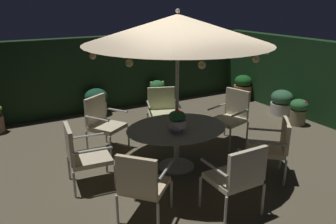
# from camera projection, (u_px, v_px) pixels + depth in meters

# --- Properties ---
(ground_plane) EXTENTS (7.90, 7.46, 0.02)m
(ground_plane) POSITION_uv_depth(u_px,v_px,m) (185.00, 161.00, 5.96)
(ground_plane) COLOR brown
(hedge_backdrop_rear) EXTENTS (7.90, 0.30, 1.84)m
(hedge_backdrop_rear) POSITION_uv_depth(u_px,v_px,m) (111.00, 73.00, 8.63)
(hedge_backdrop_rear) COLOR black
(hedge_backdrop_rear) RESTS_ON ground_plane
(hedge_backdrop_right) EXTENTS (0.30, 7.46, 1.84)m
(hedge_backdrop_right) POSITION_uv_depth(u_px,v_px,m) (332.00, 84.00, 7.42)
(hedge_backdrop_right) COLOR #173619
(hedge_backdrop_right) RESTS_ON ground_plane
(patio_dining_table) EXTENTS (1.69, 1.38, 0.73)m
(patio_dining_table) POSITION_uv_depth(u_px,v_px,m) (177.00, 134.00, 5.54)
(patio_dining_table) COLOR #BBB3A8
(patio_dining_table) RESTS_ON ground_plane
(patio_umbrella) EXTENTS (2.86, 2.86, 2.58)m
(patio_umbrella) POSITION_uv_depth(u_px,v_px,m) (178.00, 29.00, 5.01)
(patio_umbrella) COLOR #B4B1A7
(patio_umbrella) RESTS_ON ground_plane
(centerpiece_planter) EXTENTS (0.31, 0.31, 0.37)m
(centerpiece_planter) POSITION_uv_depth(u_px,v_px,m) (177.00, 120.00, 5.24)
(centerpiece_planter) COLOR beige
(centerpiece_planter) RESTS_ON patio_dining_table
(patio_chair_north) EXTENTS (0.79, 0.79, 0.96)m
(patio_chair_north) POSITION_uv_depth(u_px,v_px,m) (163.00, 109.00, 6.99)
(patio_chair_north) COLOR #B6B2A7
(patio_chair_north) RESTS_ON ground_plane
(patio_chair_northeast) EXTENTS (0.80, 0.79, 1.02)m
(patio_chair_northeast) POSITION_uv_depth(u_px,v_px,m) (102.00, 120.00, 6.23)
(patio_chair_northeast) COLOR #B3AFA9
(patio_chair_northeast) RESTS_ON ground_plane
(patio_chair_east) EXTENTS (0.68, 0.66, 0.99)m
(patio_chair_east) POSITION_uv_depth(u_px,v_px,m) (82.00, 153.00, 4.99)
(patio_chair_east) COLOR #B2B6A8
(patio_chair_east) RESTS_ON ground_plane
(patio_chair_southeast) EXTENTS (0.80, 0.80, 0.96)m
(patio_chair_southeast) POSITION_uv_depth(u_px,v_px,m) (142.00, 182.00, 4.18)
(patio_chair_southeast) COLOR #B7B0A6
(patio_chair_southeast) RESTS_ON ground_plane
(patio_chair_south) EXTENTS (0.65, 0.59, 1.00)m
(patio_chair_south) POSITION_uv_depth(u_px,v_px,m) (238.00, 175.00, 4.28)
(patio_chair_south) COLOR #BBB6AD
(patio_chair_south) RESTS_ON ground_plane
(patio_chair_southwest) EXTENTS (0.84, 0.84, 0.95)m
(patio_chair_southwest) POSITION_uv_depth(u_px,v_px,m) (273.00, 144.00, 5.27)
(patio_chair_southwest) COLOR #B7B7A4
(patio_chair_southwest) RESTS_ON ground_plane
(patio_chair_west) EXTENTS (0.74, 0.71, 1.04)m
(patio_chair_west) POSITION_uv_depth(u_px,v_px,m) (232.00, 114.00, 6.57)
(patio_chair_west) COLOR #B4B4A5
(patio_chair_west) RESTS_ON ground_plane
(potted_plant_left_near) EXTENTS (0.52, 0.52, 0.61)m
(potted_plant_left_near) POSITION_uv_depth(u_px,v_px,m) (282.00, 102.00, 8.29)
(potted_plant_left_near) COLOR beige
(potted_plant_left_near) RESTS_ON ground_plane
(potted_plant_left_far) EXTENTS (0.39, 0.39, 0.60)m
(potted_plant_left_far) POSITION_uv_depth(u_px,v_px,m) (298.00, 111.00, 7.57)
(potted_plant_left_far) COLOR #7A7252
(potted_plant_left_far) RESTS_ON ground_plane
(potted_plant_back_left) EXTENTS (0.55, 0.55, 0.65)m
(potted_plant_back_left) POSITION_uv_depth(u_px,v_px,m) (96.00, 101.00, 8.23)
(potted_plant_back_left) COLOR beige
(potted_plant_back_left) RESTS_ON ground_plane
(potted_plant_front_corner) EXTENTS (0.49, 0.49, 0.71)m
(potted_plant_front_corner) POSITION_uv_depth(u_px,v_px,m) (243.00, 88.00, 9.45)
(potted_plant_front_corner) COLOR #AD6640
(potted_plant_front_corner) RESTS_ON ground_plane
(potted_plant_back_center) EXTENTS (0.41, 0.41, 0.66)m
(potted_plant_back_center) POSITION_uv_depth(u_px,v_px,m) (157.00, 91.00, 9.02)
(potted_plant_back_center) COLOR #7A6554
(potted_plant_back_center) RESTS_ON ground_plane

